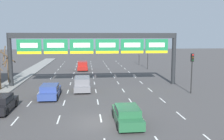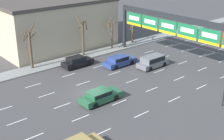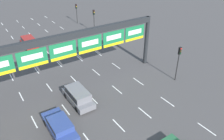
% 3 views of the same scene
% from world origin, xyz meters
% --- Properties ---
extents(lane_dashes, '(13.32, 67.00, 0.01)m').
position_xyz_m(lane_dashes, '(0.00, 13.50, 0.00)').
color(lane_dashes, white).
rests_on(lane_dashes, ground_plane).
extents(sign_gantry, '(21.95, 0.70, 6.90)m').
position_xyz_m(sign_gantry, '(-0.00, 14.41, 5.50)').
color(sign_gantry, '#232628').
rests_on(sign_gantry, ground_plane).
extents(suv_grey, '(1.91, 4.63, 1.62)m').
position_xyz_m(suv_grey, '(-1.59, 11.40, 0.91)').
color(suv_grey, slate).
rests_on(suv_grey, ground_plane).
extents(suv_red, '(1.97, 4.57, 1.70)m').
position_xyz_m(suv_red, '(-1.80, 29.65, 0.95)').
color(suv_red, maroon).
rests_on(suv_red, ground_plane).
extents(car_blue, '(1.90, 4.81, 1.42)m').
position_xyz_m(car_blue, '(-4.96, 8.28, 0.76)').
color(car_blue, navy).
rests_on(car_blue, ground_plane).
extents(traffic_light_near_gantry, '(0.30, 0.35, 4.17)m').
position_xyz_m(traffic_light_near_gantry, '(10.80, 37.13, 3.00)').
color(traffic_light_near_gantry, black).
rests_on(traffic_light_near_gantry, ground_plane).
extents(traffic_light_mid_block, '(0.30, 0.35, 4.55)m').
position_xyz_m(traffic_light_mid_block, '(10.77, 8.64, 3.26)').
color(traffic_light_mid_block, black).
rests_on(traffic_light_mid_block, ground_plane).
extents(traffic_light_far_end, '(0.30, 0.35, 4.50)m').
position_xyz_m(traffic_light_far_end, '(10.95, 29.75, 3.22)').
color(traffic_light_far_end, black).
rests_on(traffic_light_far_end, ground_plane).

